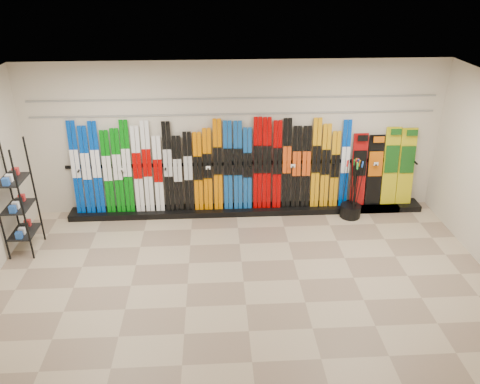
{
  "coord_description": "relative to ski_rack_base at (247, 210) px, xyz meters",
  "views": [
    {
      "loc": [
        -0.41,
        -6.01,
        4.59
      ],
      "look_at": [
        0.0,
        1.0,
        1.1
      ],
      "focal_mm": 35.0,
      "sensor_mm": 36.0,
      "label": 1
    }
  ],
  "objects": [
    {
      "name": "ceiling",
      "position": [
        -0.22,
        -2.28,
        2.94
      ],
      "size": [
        8.0,
        8.0,
        0.0
      ],
      "primitive_type": "plane",
      "rotation": [
        3.14,
        0.0,
        0.0
      ],
      "color": "silver",
      "rests_on": "back_wall"
    },
    {
      "name": "floor",
      "position": [
        -0.22,
        -2.28,
        -0.06
      ],
      "size": [
        8.0,
        8.0,
        0.0
      ],
      "primitive_type": "plane",
      "color": "#89725E",
      "rests_on": "ground"
    },
    {
      "name": "ski_poles",
      "position": [
        2.06,
        -0.26,
        0.55
      ],
      "size": [
        0.38,
        0.37,
        1.18
      ],
      "color": "black",
      "rests_on": "pole_bin"
    },
    {
      "name": "slatwall_rail_1",
      "position": [
        -0.22,
        0.2,
        2.24
      ],
      "size": [
        7.6,
        0.02,
        0.03
      ],
      "primitive_type": "cube",
      "color": "gray",
      "rests_on": "back_wall"
    },
    {
      "name": "back_wall",
      "position": [
        -0.22,
        0.22,
        1.44
      ],
      "size": [
        8.0,
        0.0,
        8.0
      ],
      "primitive_type": "plane",
      "rotation": [
        1.57,
        0.0,
        0.0
      ],
      "color": "beige",
      "rests_on": "floor"
    },
    {
      "name": "accessory_rack",
      "position": [
        -3.97,
        -1.12,
        0.94
      ],
      "size": [
        0.4,
        0.6,
        1.99
      ],
      "primitive_type": "cube",
      "color": "black",
      "rests_on": "floor"
    },
    {
      "name": "ski_rack_base",
      "position": [
        0.0,
        0.0,
        0.0
      ],
      "size": [
        8.0,
        0.4,
        0.12
      ],
      "primitive_type": "cube",
      "color": "black",
      "rests_on": "floor"
    },
    {
      "name": "slatwall_rail_0",
      "position": [
        -0.22,
        0.2,
        1.94
      ],
      "size": [
        7.6,
        0.02,
        0.03
      ],
      "primitive_type": "cube",
      "color": "gray",
      "rests_on": "back_wall"
    },
    {
      "name": "skis",
      "position": [
        -0.68,
        0.05,
        0.92
      ],
      "size": [
        5.38,
        0.23,
        1.84
      ],
      "color": "#0139B1",
      "rests_on": "ski_rack_base"
    },
    {
      "name": "pole_bin",
      "position": [
        2.03,
        -0.29,
        0.07
      ],
      "size": [
        0.4,
        0.4,
        0.25
      ],
      "primitive_type": "cylinder",
      "color": "black",
      "rests_on": "floor"
    },
    {
      "name": "snowboards",
      "position": [
        2.72,
        0.08,
        0.81
      ],
      "size": [
        1.26,
        0.24,
        1.58
      ],
      "color": "#990C0C",
      "rests_on": "ski_rack_base"
    }
  ]
}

